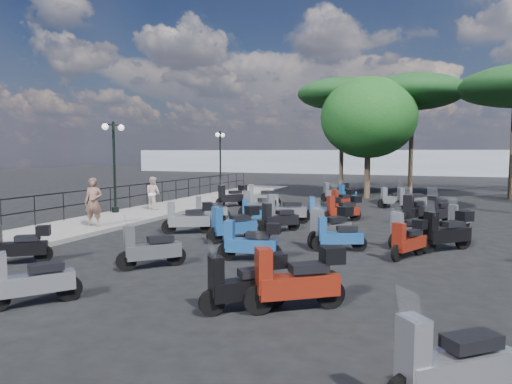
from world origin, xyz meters
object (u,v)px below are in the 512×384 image
(scooter_17, at_px, (335,192))
(scooter_31, at_px, (414,211))
(scooter_20, at_px, (447,232))
(scooter_30, at_px, (259,206))
(scooter_5, at_px, (232,196))
(scooter_25, at_px, (409,240))
(lamp_post_1, at_px, (114,161))
(scooter_13, at_px, (250,242))
(scooter_0, at_px, (31,281))
(broadleaf_tree, at_px, (368,118))
(scooter_10, at_px, (323,209))
(scooter_29, at_px, (411,200))
(scooter_22, at_px, (438,212))
(scooter_9, at_px, (258,212))
(scooter_18, at_px, (245,284))
(scooter_27, at_px, (406,231))
(scooter_6, at_px, (150,249))
(scooter_11, at_px, (347,194))
(scooter_15, at_px, (285,211))
(scooter_21, at_px, (343,209))
(woman, at_px, (93,202))
(scooter_2, at_px, (189,218))
(scooter_14, at_px, (338,236))
(scooter_23, at_px, (394,198))
(scooter_19, at_px, (331,227))
(pine_0, at_px, (413,92))
(scooter_4, at_px, (262,197))
(scooter_3, at_px, (210,210))
(scooter_7, at_px, (234,225))
(scooter_12, at_px, (297,280))
(scooter_16, at_px, (342,200))
(scooter_28, at_px, (459,219))
(scooter_8, at_px, (279,219))
(scooter_1, at_px, (20,246))

(scooter_17, relative_size, scooter_31, 0.81)
(scooter_20, relative_size, scooter_30, 0.88)
(scooter_5, bearing_deg, scooter_25, 172.04)
(lamp_post_1, xyz_separation_m, scooter_13, (8.71, -5.62, -1.91))
(scooter_0, xyz_separation_m, broadleaf_tree, (2.93, 22.10, 4.36))
(lamp_post_1, xyz_separation_m, scooter_25, (12.47, -3.73, -1.93))
(scooter_10, distance_m, scooter_20, 6.53)
(scooter_10, bearing_deg, scooter_29, -61.83)
(scooter_0, xyz_separation_m, scooter_22, (6.93, 12.53, 0.05))
(scooter_9, bearing_deg, scooter_18, 172.53)
(scooter_27, bearing_deg, scooter_13, 73.94)
(scooter_6, height_order, scooter_31, scooter_31)
(scooter_25, relative_size, scooter_30, 0.89)
(scooter_6, xyz_separation_m, scooter_17, (1.08, 16.48, 0.05))
(scooter_31, bearing_deg, scooter_11, -38.16)
(lamp_post_1, height_order, scooter_15, lamp_post_1)
(scooter_25, bearing_deg, scooter_27, -58.69)
(scooter_22, bearing_deg, scooter_30, 29.36)
(scooter_27, bearing_deg, scooter_17, -38.09)
(scooter_15, distance_m, scooter_21, 2.47)
(scooter_5, height_order, scooter_17, scooter_5)
(woman, xyz_separation_m, scooter_2, (3.51, 0.63, -0.48))
(scooter_17, distance_m, scooter_18, 18.49)
(scooter_14, bearing_deg, scooter_15, 11.34)
(scooter_21, distance_m, scooter_23, 5.65)
(scooter_19, relative_size, pine_0, 0.22)
(scooter_4, bearing_deg, scooter_11, -60.66)
(scooter_3, relative_size, broadleaf_tree, 0.20)
(scooter_13, bearing_deg, scooter_25, -74.00)
(scooter_15, relative_size, broadleaf_tree, 0.23)
(scooter_10, xyz_separation_m, scooter_13, (-0.09, -7.78, 0.04))
(scooter_4, xyz_separation_m, scooter_17, (2.83, 4.28, 0.00))
(scooter_0, distance_m, scooter_22, 14.32)
(scooter_30, bearing_deg, scooter_7, 162.28)
(scooter_12, xyz_separation_m, scooter_16, (-1.91, 14.22, -0.07))
(scooter_13, xyz_separation_m, scooter_28, (5.19, 7.09, -0.08))
(scooter_8, distance_m, scooter_23, 9.24)
(scooter_21, bearing_deg, scooter_25, 165.95)
(scooter_15, bearing_deg, scooter_12, 169.30)
(scooter_11, bearing_deg, scooter_9, 108.76)
(scooter_4, distance_m, scooter_29, 7.20)
(scooter_12, height_order, scooter_15, scooter_15)
(scooter_22, relative_size, scooter_30, 1.05)
(scooter_4, xyz_separation_m, scooter_13, (3.74, -10.67, -0.01))
(lamp_post_1, xyz_separation_m, scooter_4, (4.98, 5.05, -1.89))
(scooter_19, distance_m, broadleaf_tree, 15.43)
(woman, bearing_deg, scooter_8, -0.88)
(scooter_1, relative_size, scooter_8, 0.99)
(scooter_23, bearing_deg, scooter_22, 171.34)
(scooter_2, bearing_deg, scooter_1, 132.01)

